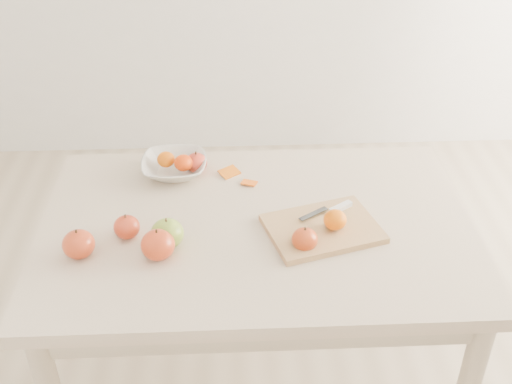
{
  "coord_description": "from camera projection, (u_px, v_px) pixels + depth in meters",
  "views": [
    {
      "loc": [
        -0.07,
        -1.43,
        1.81
      ],
      "look_at": [
        0.0,
        0.05,
        0.82
      ],
      "focal_mm": 45.0,
      "sensor_mm": 36.0,
      "label": 1
    }
  ],
  "objects": [
    {
      "name": "apple_red_a",
      "position": [
        196.0,
        163.0,
        1.99
      ],
      "size": [
        0.07,
        0.07,
        0.06
      ],
      "primitive_type": "ellipsoid",
      "color": "maroon",
      "rests_on": "table"
    },
    {
      "name": "bowl_tangerine_far",
      "position": [
        183.0,
        163.0,
        1.95
      ],
      "size": [
        0.06,
        0.06,
        0.05
      ],
      "primitive_type": "ellipsoid",
      "color": "#E23B07",
      "rests_on": "fruit_bowl"
    },
    {
      "name": "orange_peel_a",
      "position": [
        229.0,
        173.0,
        1.99
      ],
      "size": [
        0.07,
        0.07,
        0.01
      ],
      "primitive_type": "cube",
      "rotation": [
        0.21,
        0.0,
        0.63
      ],
      "color": "orange",
      "rests_on": "table"
    },
    {
      "name": "apple_red_b",
      "position": [
        127.0,
        227.0,
        1.71
      ],
      "size": [
        0.07,
        0.07,
        0.06
      ],
      "primitive_type": "ellipsoid",
      "color": "#A2291D",
      "rests_on": "table"
    },
    {
      "name": "bowl_tangerine_near",
      "position": [
        166.0,
        159.0,
        1.97
      ],
      "size": [
        0.05,
        0.05,
        0.05
      ],
      "primitive_type": "ellipsoid",
      "color": "#E05E07",
      "rests_on": "fruit_bowl"
    },
    {
      "name": "paring_knife",
      "position": [
        336.0,
        208.0,
        1.79
      ],
      "size": [
        0.16,
        0.09,
        0.01
      ],
      "color": "white",
      "rests_on": "cutting_board"
    },
    {
      "name": "cutting_board",
      "position": [
        323.0,
        229.0,
        1.74
      ],
      "size": [
        0.34,
        0.29,
        0.02
      ],
      "primitive_type": "cube",
      "rotation": [
        0.0,
        0.0,
        0.29
      ],
      "color": "tan",
      "rests_on": "table"
    },
    {
      "name": "apple_green",
      "position": [
        167.0,
        233.0,
        1.67
      ],
      "size": [
        0.09,
        0.09,
        0.08
      ],
      "primitive_type": "ellipsoid",
      "color": "olive",
      "rests_on": "table"
    },
    {
      "name": "orange_peel_b",
      "position": [
        249.0,
        183.0,
        1.94
      ],
      "size": [
        0.05,
        0.05,
        0.01
      ],
      "primitive_type": "cube",
      "rotation": [
        -0.14,
        0.0,
        -0.37
      ],
      "color": "orange",
      "rests_on": "table"
    },
    {
      "name": "fruit_bowl",
      "position": [
        174.0,
        167.0,
        1.98
      ],
      "size": [
        0.2,
        0.2,
        0.05
      ],
      "primitive_type": "imported",
      "color": "silver",
      "rests_on": "table"
    },
    {
      "name": "apple_red_d",
      "position": [
        79.0,
        244.0,
        1.64
      ],
      "size": [
        0.08,
        0.08,
        0.08
      ],
      "primitive_type": "ellipsoid",
      "color": "#A32511",
      "rests_on": "table"
    },
    {
      "name": "table",
      "position": [
        257.0,
        251.0,
        1.83
      ],
      "size": [
        1.2,
        0.8,
        0.75
      ],
      "color": "beige",
      "rests_on": "ground"
    },
    {
      "name": "apple_red_c",
      "position": [
        158.0,
        245.0,
        1.63
      ],
      "size": [
        0.09,
        0.09,
        0.08
      ],
      "primitive_type": "ellipsoid",
      "color": "maroon",
      "rests_on": "table"
    },
    {
      "name": "apple_red_e",
      "position": [
        305.0,
        239.0,
        1.66
      ],
      "size": [
        0.07,
        0.07,
        0.06
      ],
      "primitive_type": "ellipsoid",
      "color": "#911607",
      "rests_on": "table"
    },
    {
      "name": "board_tangerine",
      "position": [
        335.0,
        220.0,
        1.71
      ],
      "size": [
        0.06,
        0.06,
        0.05
      ],
      "primitive_type": "ellipsoid",
      "color": "#DE6607",
      "rests_on": "cutting_board"
    }
  ]
}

